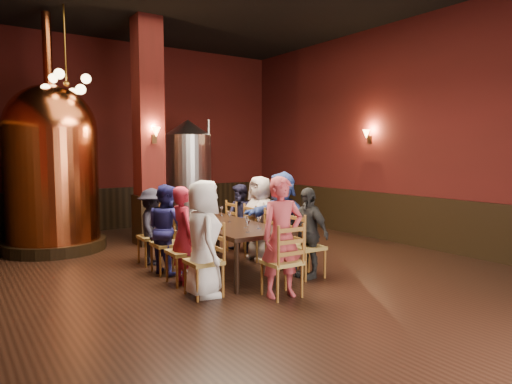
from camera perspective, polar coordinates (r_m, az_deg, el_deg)
room at (r=7.04m, az=-2.68°, el=8.13°), size 10.00×10.02×4.50m
wainscot_right at (r=9.81m, az=17.51°, el=-3.21°), size 0.08×9.90×1.00m
wainscot_back at (r=11.64m, az=-15.55°, el=-1.88°), size 7.90×0.08×1.00m
column at (r=9.43m, az=-13.29°, el=7.23°), size 0.58×0.58×4.50m
pendant_cluster at (r=9.17m, az=-22.63°, el=12.38°), size 0.90×0.90×1.70m
sconce_wall at (r=10.19m, az=14.00°, el=6.77°), size 0.20×0.20×0.36m
sconce_column at (r=9.15m, az=-12.60°, el=7.00°), size 0.20×0.20×0.36m
dining_table at (r=7.21m, az=-3.84°, el=-4.40°), size 1.10×2.44×0.75m
chair_0 at (r=6.01m, az=-6.55°, el=-8.57°), size 0.48×0.48×0.92m
person_0 at (r=5.95m, az=-6.58°, el=-5.79°), size 0.66×0.84×1.51m
chair_1 at (r=6.61m, az=-9.05°, el=-7.34°), size 0.48×0.48×0.92m
person_1 at (r=6.56m, az=-9.08°, el=-5.35°), size 0.38×0.54×1.39m
chair_2 at (r=7.21m, az=-11.09°, el=-6.33°), size 0.48×0.48×0.92m
person_2 at (r=7.17m, az=-11.12°, el=-4.54°), size 0.46×0.72×1.38m
chair_3 at (r=7.83m, az=-12.83°, el=-5.46°), size 0.48×0.48×0.92m
person_3 at (r=7.80m, az=-12.85°, el=-4.20°), size 0.76×0.94×1.27m
chair_4 at (r=6.89m, az=6.45°, el=-6.80°), size 0.48×0.48×0.92m
person_4 at (r=6.85m, az=6.47°, el=-5.05°), size 0.38×0.81×1.35m
chair_5 at (r=7.41m, az=3.23°, el=-5.92°), size 0.48×0.48×0.92m
person_5 at (r=7.36m, az=3.24°, el=-3.49°), size 0.69×1.50×1.56m
chair_6 at (r=7.95m, az=0.49°, el=-5.16°), size 0.48×0.48×0.92m
person_6 at (r=7.91m, az=0.49°, el=-3.26°), size 0.47×0.72×1.45m
chair_7 at (r=8.52m, az=-1.92°, el=-4.48°), size 0.48×0.48×0.92m
person_7 at (r=8.49m, az=-1.92°, el=-3.30°), size 0.42×0.67×1.27m
chair_8 at (r=5.96m, az=3.25°, el=-8.65°), size 0.48×0.48×0.92m
person_8 at (r=5.89m, az=3.27°, el=-5.63°), size 0.64×0.49×1.56m
copper_kettle at (r=9.38m, az=-24.17°, el=3.01°), size 1.99×1.99×4.41m
steel_vessel at (r=10.93m, az=-8.45°, el=2.07°), size 1.22×1.22×2.62m
rose_vase at (r=7.96m, az=-7.33°, el=-1.23°), size 0.23×0.23×0.39m
wine_glass_0 at (r=6.66m, az=0.37°, el=-3.90°), size 0.07×0.07×0.17m
wine_glass_1 at (r=8.03m, az=-4.31°, el=-2.37°), size 0.07×0.07×0.17m
wine_glass_2 at (r=7.64m, az=-5.02°, el=-2.76°), size 0.07×0.07×0.17m
wine_glass_3 at (r=6.36m, az=-1.02°, el=-4.33°), size 0.07×0.07×0.17m
wine_glass_4 at (r=7.28m, az=-3.35°, el=-3.13°), size 0.07×0.07×0.17m
wine_glass_5 at (r=6.78m, az=-1.26°, el=-3.74°), size 0.07×0.07×0.17m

